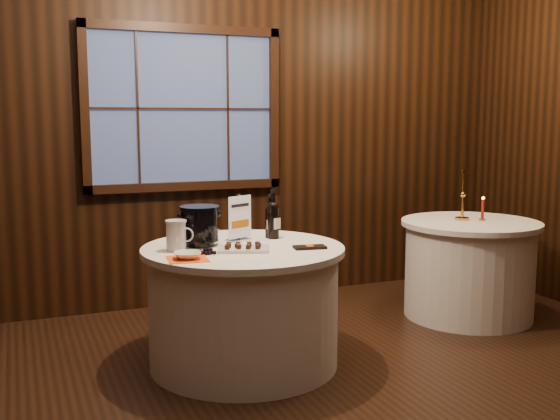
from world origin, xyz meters
name	(u,v)px	position (x,y,z in m)	size (l,w,h in m)	color
back_wall	(183,122)	(0.00, 2.48, 1.54)	(6.00, 0.10, 3.00)	black
main_table	(244,305)	(0.00, 1.00, 0.39)	(1.28, 1.28, 0.77)	white
side_table	(469,268)	(2.00, 1.30, 0.39)	(1.08, 1.08, 0.77)	white
sign_stand	(239,226)	(0.03, 1.17, 0.88)	(0.19, 0.15, 0.31)	silver
port_bottle_left	(270,219)	(0.27, 1.23, 0.90)	(0.07, 0.08, 0.29)	black
port_bottle_right	(273,217)	(0.28, 1.19, 0.91)	(0.08, 0.09, 0.33)	black
ice_bucket	(200,225)	(-0.24, 1.13, 0.90)	(0.25, 0.25, 0.25)	black
chocolate_plate	(244,248)	(-0.04, 0.88, 0.79)	(0.36, 0.30, 0.04)	silver
chocolate_box	(310,247)	(0.36, 0.78, 0.78)	(0.20, 0.10, 0.02)	black
grape_bunch	(208,251)	(-0.27, 0.86, 0.79)	(0.15, 0.09, 0.04)	black
glass_pitcher	(176,235)	(-0.42, 1.04, 0.86)	(0.17, 0.13, 0.19)	silver
orange_napkin	(188,259)	(-0.42, 0.76, 0.77)	(0.23, 0.23, 0.00)	#FE4E15
cracker_bowl	(187,255)	(-0.42, 0.76, 0.79)	(0.16, 0.16, 0.04)	silver
brass_candlestick	(463,202)	(1.97, 1.37, 0.91)	(0.11, 0.11, 0.40)	#BD8A3B
red_candle	(483,211)	(2.09, 1.28, 0.85)	(0.05, 0.05, 0.19)	#BD8A3B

